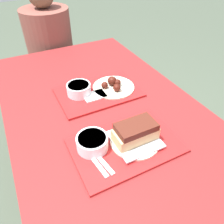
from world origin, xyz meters
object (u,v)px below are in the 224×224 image
bowl_coleslaw_near (92,142)px  wings_plate_far (113,86)px  person_seated_across (49,37)px  tray_far (98,92)px  bowl_coleslaw_far (79,89)px  tray_near (126,145)px  brisket_sandwich_plate (135,135)px

bowl_coleslaw_near → wings_plate_far: wings_plate_far is taller
bowl_coleslaw_near → wings_plate_far: size_ratio=0.55×
bowl_coleslaw_near → person_seated_across: (0.14, 1.25, -0.03)m
tray_far → bowl_coleslaw_far: bearing=165.0°
tray_far → bowl_coleslaw_far: (-0.10, 0.03, 0.04)m
person_seated_across → tray_near: bearing=-90.6°
tray_far → brisket_sandwich_plate: 0.40m
tray_far → brisket_sandwich_plate: size_ratio=2.11×
tray_near → tray_far: same height
bowl_coleslaw_far → tray_far: bearing=-15.0°
tray_far → person_seated_across: person_seated_across is taller
bowl_coleslaw_far → wings_plate_far: bearing=-9.7°
brisket_sandwich_plate → bowl_coleslaw_near: bearing=164.2°
bowl_coleslaw_far → wings_plate_far: size_ratio=0.55×
bowl_coleslaw_far → tray_near: bearing=-84.2°
tray_near → brisket_sandwich_plate: 0.06m
brisket_sandwich_plate → person_seated_across: person_seated_across is taller
tray_near → person_seated_across: bearing=89.4°
brisket_sandwich_plate → bowl_coleslaw_far: brisket_sandwich_plate is taller
brisket_sandwich_plate → person_seated_across: bearing=91.2°
wings_plate_far → person_seated_across: size_ratio=0.33×
person_seated_across → bowl_coleslaw_far: bearing=-93.7°
bowl_coleslaw_near → bowl_coleslaw_far: same height
tray_far → bowl_coleslaw_near: bowl_coleslaw_near is taller
bowl_coleslaw_far → wings_plate_far: wings_plate_far is taller
bowl_coleslaw_near → bowl_coleslaw_far: bearing=77.6°
brisket_sandwich_plate → wings_plate_far: 0.41m
bowl_coleslaw_far → person_seated_across: bearing=86.3°
brisket_sandwich_plate → tray_far: bearing=87.9°
brisket_sandwich_plate → bowl_coleslaw_far: size_ratio=1.63×
tray_near → tray_far: (0.06, 0.40, 0.00)m
tray_near → bowl_coleslaw_near: (-0.13, 0.05, 0.04)m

